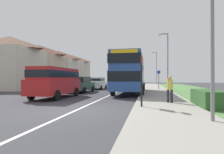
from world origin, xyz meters
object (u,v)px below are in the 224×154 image
at_px(bus_stop_sign, 142,78).
at_px(street_lamp_near, 209,0).
at_px(street_lamp_mid, 167,58).
at_px(double_decker_bus, 130,72).
at_px(parked_van_red, 56,80).
at_px(pedestrian_at_stop, 170,87).
at_px(parked_car_dark_green, 81,84).
at_px(street_lamp_far, 156,66).
at_px(parked_car_white, 97,83).
at_px(cycle_route_sign, 159,79).

height_order(bus_stop_sign, street_lamp_near, street_lamp_near).
bearing_deg(street_lamp_mid, double_decker_bus, -136.03).
xyz_separation_m(street_lamp_near, street_lamp_mid, (0.22, 15.37, -0.19)).
bearing_deg(parked_van_red, double_decker_bus, 45.08).
distance_m(parked_van_red, pedestrian_at_stop, 8.39).
bearing_deg(parked_car_dark_green, double_decker_bus, -4.46).
xyz_separation_m(parked_car_dark_green, street_lamp_far, (8.87, 22.82, 3.28)).
height_order(double_decker_bus, parked_car_dark_green, double_decker_bus).
relative_size(parked_car_white, street_lamp_near, 0.64).
relative_size(double_decker_bus, pedestrian_at_stop, 5.76).
height_order(double_decker_bus, street_lamp_mid, street_lamp_mid).
distance_m(parked_car_white, street_lamp_mid, 9.76).
bearing_deg(pedestrian_at_stop, double_decker_bus, 112.26).
height_order(parked_car_white, street_lamp_mid, street_lamp_mid).
height_order(parked_van_red, parked_car_dark_green, parked_van_red).
xyz_separation_m(cycle_route_sign, street_lamp_far, (0.43, 17.11, 2.77)).
relative_size(parked_van_red, pedestrian_at_stop, 3.20).
bearing_deg(double_decker_bus, street_lamp_near, -72.51).
bearing_deg(parked_car_white, street_lamp_far, 63.16).
distance_m(parked_car_dark_green, bus_stop_sign, 11.65).
bearing_deg(pedestrian_at_stop, street_lamp_near, -80.83).
xyz_separation_m(parked_van_red, street_lamp_far, (8.73, 28.44, 2.84)).
height_order(parked_car_dark_green, cycle_route_sign, cycle_route_sign).
distance_m(double_decker_bus, bus_stop_sign, 9.20).
bearing_deg(street_lamp_near, cycle_route_sign, 91.78).
bearing_deg(street_lamp_near, street_lamp_mid, 89.18).
distance_m(double_decker_bus, parked_car_dark_green, 5.48).
bearing_deg(street_lamp_mid, parked_van_red, -135.39).
bearing_deg(parked_car_dark_green, street_lamp_far, 68.77).
height_order(parked_van_red, pedestrian_at_stop, parked_van_red).
bearing_deg(cycle_route_sign, parked_car_dark_green, -145.92).
distance_m(pedestrian_at_stop, cycle_route_sign, 13.34).
xyz_separation_m(pedestrian_at_stop, street_lamp_mid, (0.93, 10.95, 2.91)).
height_order(pedestrian_at_stop, bus_stop_sign, bus_stop_sign).
relative_size(parked_van_red, parked_car_white, 1.19).
bearing_deg(pedestrian_at_stop, street_lamp_mid, 85.13).
distance_m(street_lamp_near, street_lamp_mid, 15.37).
distance_m(pedestrian_at_stop, street_lamp_far, 30.62).
height_order(cycle_route_sign, street_lamp_mid, street_lamp_mid).
bearing_deg(parked_car_white, street_lamp_mid, -15.11).
relative_size(bus_stop_sign, street_lamp_mid, 0.39).
distance_m(parked_car_white, cycle_route_sign, 8.22).
relative_size(bus_stop_sign, cycle_route_sign, 1.03).
relative_size(street_lamp_near, street_lamp_far, 0.97).
relative_size(pedestrian_at_stop, street_lamp_near, 0.24).
relative_size(parked_van_red, street_lamp_near, 0.76).
bearing_deg(double_decker_bus, parked_car_dark_green, 175.54).
height_order(parked_car_white, cycle_route_sign, cycle_route_sign).
relative_size(bus_stop_sign, street_lamp_far, 0.36).
bearing_deg(parked_car_white, bus_stop_sign, -66.89).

